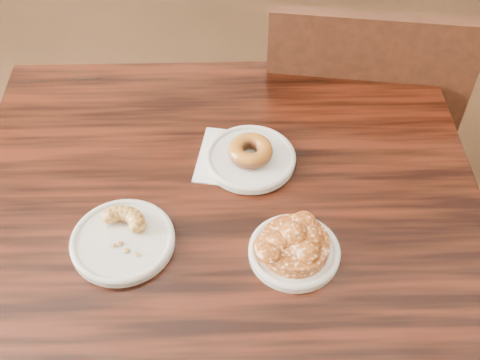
{
  "coord_description": "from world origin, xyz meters",
  "views": [
    {
      "loc": [
        -0.12,
        -0.64,
        1.56
      ],
      "look_at": [
        -0.15,
        0.05,
        0.8
      ],
      "focal_mm": 45.0,
      "sensor_mm": 36.0,
      "label": 1
    }
  ],
  "objects_px": {
    "cafe_table": "(228,333)",
    "chair_far": "(350,118)",
    "apple_fritter": "(295,243)",
    "glazed_donut": "(250,151)",
    "cruller_fragment": "(121,234)"
  },
  "relations": [
    {
      "from": "chair_far",
      "to": "glazed_donut",
      "type": "height_order",
      "value": "chair_far"
    },
    {
      "from": "cruller_fragment",
      "to": "glazed_donut",
      "type": "bearing_deg",
      "value": 43.05
    },
    {
      "from": "glazed_donut",
      "to": "cafe_table",
      "type": "bearing_deg",
      "value": -104.7
    },
    {
      "from": "apple_fritter",
      "to": "cruller_fragment",
      "type": "relative_size",
      "value": 1.58
    },
    {
      "from": "glazed_donut",
      "to": "apple_fritter",
      "type": "relative_size",
      "value": 0.53
    },
    {
      "from": "glazed_donut",
      "to": "apple_fritter",
      "type": "distance_m",
      "value": 0.22
    },
    {
      "from": "cafe_table",
      "to": "glazed_donut",
      "type": "distance_m",
      "value": 0.44
    },
    {
      "from": "cafe_table",
      "to": "apple_fritter",
      "type": "relative_size",
      "value": 5.93
    },
    {
      "from": "chair_far",
      "to": "cruller_fragment",
      "type": "bearing_deg",
      "value": 59.34
    },
    {
      "from": "cafe_table",
      "to": "apple_fritter",
      "type": "height_order",
      "value": "apple_fritter"
    },
    {
      "from": "apple_fritter",
      "to": "cruller_fragment",
      "type": "distance_m",
      "value": 0.28
    },
    {
      "from": "cafe_table",
      "to": "chair_far",
      "type": "relative_size",
      "value": 1.02
    },
    {
      "from": "apple_fritter",
      "to": "glazed_donut",
      "type": "bearing_deg",
      "value": 110.26
    },
    {
      "from": "apple_fritter",
      "to": "cruller_fragment",
      "type": "height_order",
      "value": "apple_fritter"
    },
    {
      "from": "cafe_table",
      "to": "chair_far",
      "type": "height_order",
      "value": "chair_far"
    }
  ]
}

